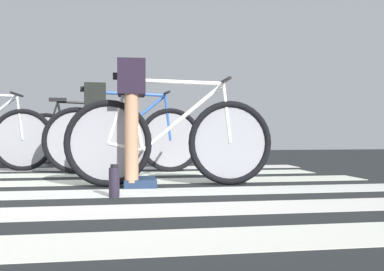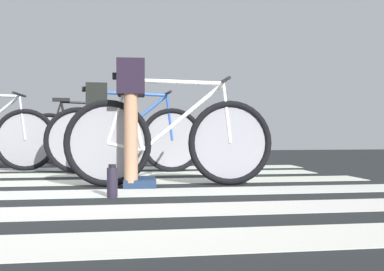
{
  "view_description": "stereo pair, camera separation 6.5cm",
  "coord_description": "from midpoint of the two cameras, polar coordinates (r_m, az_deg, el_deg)",
  "views": [
    {
      "loc": [
        0.39,
        -3.65,
        0.48
      ],
      "look_at": [
        1.04,
        0.21,
        0.44
      ],
      "focal_mm": 42.61,
      "sensor_mm": 36.0,
      "label": 1
    },
    {
      "loc": [
        0.46,
        -3.65,
        0.48
      ],
      "look_at": [
        1.04,
        0.21,
        0.44
      ],
      "focal_mm": 42.61,
      "sensor_mm": 36.0,
      "label": 2
    }
  ],
  "objects": [
    {
      "name": "ground",
      "position": [
        3.71,
        -15.14,
        -6.71
      ],
      "size": [
        18.0,
        14.0,
        0.02
      ],
      "color": "black"
    },
    {
      "name": "crosswalk_markings",
      "position": [
        3.43,
        -15.11,
        -7.11
      ],
      "size": [
        5.43,
        4.99,
        0.0
      ],
      "color": "beige",
      "rests_on": "ground"
    },
    {
      "name": "bicycle_1_of_4",
      "position": [
        3.79,
        -2.35,
        -0.54
      ],
      "size": [
        1.74,
        0.52,
        0.93
      ],
      "rotation": [
        0.0,
        0.0,
        -0.03
      ],
      "color": "black",
      "rests_on": "ground"
    },
    {
      "name": "cyclist_1_of_4",
      "position": [
        3.79,
        -7.06,
        3.72
      ],
      "size": [
        0.32,
        0.42,
        1.03
      ],
      "rotation": [
        0.0,
        0.0,
        -0.03
      ],
      "color": "#A87A5B",
      "rests_on": "ground"
    },
    {
      "name": "bicycle_2_of_4",
      "position": [
        5.03,
        -7.92,
        -0.29
      ],
      "size": [
        1.74,
        0.52,
        0.93
      ],
      "rotation": [
        0.0,
        0.0,
        0.07
      ],
      "color": "black",
      "rests_on": "ground"
    },
    {
      "name": "cyclist_2_of_4",
      "position": [
        5.01,
        -11.46,
        2.43
      ],
      "size": [
        0.34,
        0.42,
        0.96
      ],
      "rotation": [
        0.0,
        0.0,
        0.07
      ],
      "color": "tan",
      "rests_on": "ground"
    },
    {
      "name": "bicycle_4_of_4",
      "position": [
        6.8,
        -12.87,
        -0.08
      ],
      "size": [
        1.72,
        0.55,
        0.93
      ],
      "rotation": [
        0.0,
        0.0,
        0.19
      ],
      "color": "black",
      "rests_on": "ground"
    },
    {
      "name": "water_bottle",
      "position": [
        3.2,
        -9.36,
        -5.72
      ],
      "size": [
        0.07,
        0.07,
        0.23
      ],
      "color": "#292232",
      "rests_on": "ground"
    }
  ]
}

